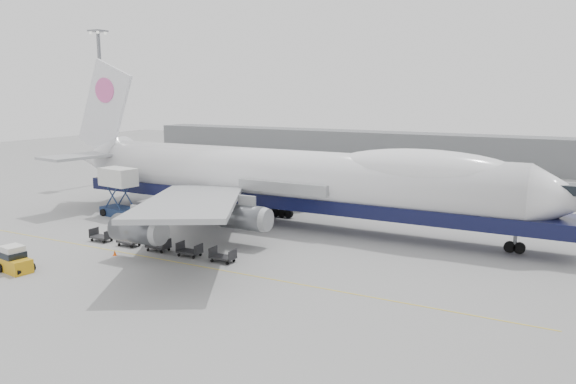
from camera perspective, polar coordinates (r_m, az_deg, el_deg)
The scene contains 13 objects.
ground at distance 56.66m, azimuth -5.64°, elevation -5.82°, with size 260.00×260.00×0.00m, color gray.
apron_line at distance 52.01m, azimuth -9.35°, elevation -7.38°, with size 60.00×0.15×0.01m, color gold.
hangar at distance 122.64m, azimuth 8.80°, elevation 4.45°, with size 110.00×8.00×7.00m, color slate.
floodlight_mast at distance 100.17m, azimuth -18.39°, elevation 8.95°, with size 2.40×2.40×25.43m.
airliner at distance 65.23m, azimuth 0.61°, elevation 1.42°, with size 67.00×55.30×19.98m.
catering_truck at distance 73.63m, azimuth -16.81°, elevation 0.28°, with size 5.38×4.04×6.12m.
baggage_tug at distance 54.94m, azimuth -26.05°, elevation -6.25°, with size 3.36×2.15×2.29m.
traffic_cone at distance 56.82m, azimuth -17.19°, elevation -5.93°, with size 0.36×0.36×0.53m.
dolly_0 at distance 62.43m, azimuth -18.42°, elevation -4.29°, with size 2.30×1.35×1.30m.
dolly_1 at distance 59.74m, azimuth -15.85°, elevation -4.80°, with size 2.30×1.35×1.30m.
dolly_2 at distance 57.18m, azimuth -13.04°, elevation -5.34°, with size 2.30×1.35×1.30m.
dolly_3 at distance 54.79m, azimuth -9.98°, elevation -5.91°, with size 2.30×1.35×1.30m.
dolly_4 at distance 52.56m, azimuth -6.64°, elevation -6.52°, with size 2.30×1.35×1.30m.
Camera 1 is at (30.48, -45.13, 15.64)m, focal length 35.00 mm.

